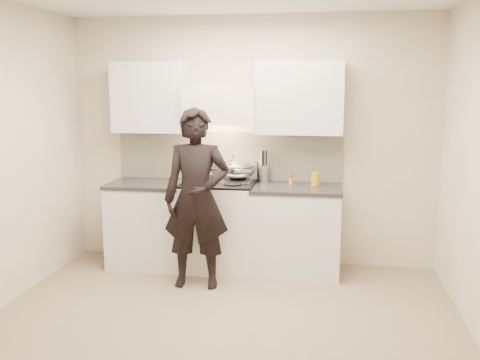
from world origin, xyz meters
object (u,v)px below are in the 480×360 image
object	(u,v)px
stove	(219,225)
wok	(238,169)
counter_right	(296,229)
utensil_crock	(263,172)
person	(197,199)

from	to	relation	value
stove	wok	xyz separation A→B (m)	(0.18, 0.14, 0.59)
counter_right	utensil_crock	size ratio (longest dim) A/B	2.68
stove	utensil_crock	bearing A→B (deg)	26.65
person	stove	bearing A→B (deg)	74.64
wok	person	world-z (taller)	person
wok	utensil_crock	size ratio (longest dim) A/B	1.38
stove	counter_right	world-z (taller)	stove
wok	stove	bearing A→B (deg)	-141.44
wok	counter_right	bearing A→B (deg)	-12.55
stove	utensil_crock	xyz separation A→B (m)	(0.45, 0.23, 0.55)
counter_right	stove	bearing A→B (deg)	-180.00
stove	counter_right	size ratio (longest dim) A/B	1.04
counter_right	person	world-z (taller)	person
utensil_crock	counter_right	bearing A→B (deg)	-30.72
utensil_crock	stove	bearing A→B (deg)	-153.35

